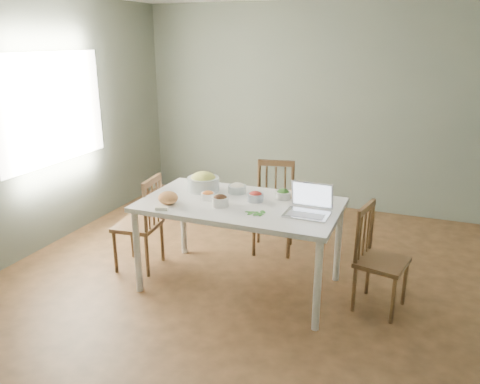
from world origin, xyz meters
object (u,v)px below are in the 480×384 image
at_px(chair_left, 138,223).
at_px(bowl_squash, 203,182).
at_px(chair_right, 382,260).
at_px(laptop, 307,201).
at_px(chair_far, 273,208).
at_px(bread_boule, 168,198).
at_px(dining_table, 240,245).

distance_m(chair_left, bowl_squash, 0.80).
bearing_deg(chair_right, laptop, 117.35).
bearing_deg(bowl_squash, chair_far, 52.49).
distance_m(chair_far, bread_boule, 1.35).
bearing_deg(chair_far, bread_boule, -130.53).
bearing_deg(bread_boule, dining_table, 24.82).
bearing_deg(chair_far, dining_table, -104.54).
xyz_separation_m(chair_far, bread_boule, (-0.62, -1.13, 0.40)).
bearing_deg(chair_left, bread_boule, 56.94).
bearing_deg(dining_table, bread_boule, -155.18).
xyz_separation_m(dining_table, chair_far, (0.05, 0.86, 0.07)).
bearing_deg(laptop, chair_far, 123.02).
height_order(dining_table, chair_right, chair_right).
relative_size(chair_left, bowl_squash, 3.13).
height_order(chair_far, chair_left, chair_far).
height_order(bread_boule, bowl_squash, bowl_squash).
xyz_separation_m(chair_left, bread_boule, (0.52, -0.25, 0.41)).
bearing_deg(chair_right, bowl_squash, 98.15).
bearing_deg(chair_far, laptop, -69.74).
distance_m(chair_far, bowl_squash, 0.94).
relative_size(chair_far, laptop, 2.69).
height_order(chair_far, chair_right, chair_far).
bearing_deg(chair_right, chair_far, 69.49).
height_order(chair_right, bread_boule, bread_boule).
height_order(chair_left, bowl_squash, bowl_squash).
distance_m(dining_table, bread_boule, 0.79).
relative_size(bread_boule, bowl_squash, 0.58).
bearing_deg(chair_left, laptop, 80.50).
relative_size(chair_right, bread_boule, 5.19).
height_order(chair_left, chair_right, chair_left).
xyz_separation_m(dining_table, chair_right, (1.26, 0.08, 0.04)).
height_order(bread_boule, laptop, laptop).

